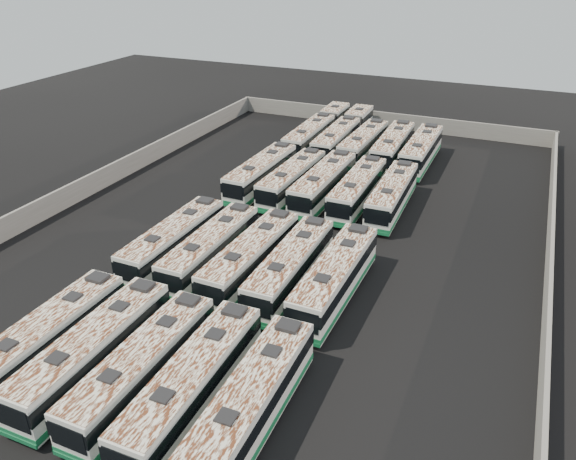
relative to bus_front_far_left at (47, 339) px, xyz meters
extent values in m
plane|color=black|center=(6.36, 21.79, -1.77)|extent=(140.00, 140.00, 0.00)
cube|color=slate|center=(6.36, 58.09, -0.67)|extent=(45.20, 0.30, 2.20)
cube|color=slate|center=(28.66, 21.79, -0.67)|extent=(0.30, 73.20, 2.20)
cube|color=slate|center=(-15.94, 21.79, -0.67)|extent=(0.30, 73.20, 2.20)
cube|color=silver|center=(0.00, 0.00, -0.02)|extent=(2.60, 12.17, 2.78)
cube|color=#14653A|center=(0.00, 0.00, -1.04)|extent=(2.65, 12.22, 0.43)
cube|color=black|center=(0.00, 0.00, 0.44)|extent=(2.66, 12.23, 0.93)
cube|color=silver|center=(0.00, 0.00, 1.40)|extent=(2.55, 11.92, 0.07)
cube|color=black|center=(0.01, -2.68, 1.51)|extent=(0.97, 0.97, 0.14)
cube|color=black|center=(-0.01, 2.67, 1.51)|extent=(0.97, 0.97, 0.14)
cube|color=black|center=(-0.03, 5.10, 1.56)|extent=(1.32, 1.12, 0.26)
cylinder|color=black|center=(1.11, -3.88, -1.26)|extent=(0.29, 1.01, 1.01)
cylinder|color=black|center=(-1.11, 3.88, -1.26)|extent=(0.29, 1.01, 1.01)
cylinder|color=black|center=(1.06, 3.89, -1.26)|extent=(0.29, 1.01, 1.01)
cube|color=silver|center=(3.52, 0.28, 0.01)|extent=(2.67, 12.34, 2.82)
cube|color=#14653A|center=(3.52, 0.28, -1.03)|extent=(2.72, 12.39, 0.43)
cube|color=black|center=(3.52, 0.28, 0.47)|extent=(2.73, 12.40, 0.94)
cube|color=black|center=(3.57, -5.90, 0.34)|extent=(2.26, 0.08, 1.49)
cube|color=#14653A|center=(3.57, -5.90, -1.23)|extent=(2.57, 0.12, 0.29)
cube|color=silver|center=(3.52, 0.28, 1.45)|extent=(2.62, 12.09, 0.07)
cube|color=black|center=(3.54, -2.43, 1.55)|extent=(0.98, 0.98, 0.14)
cube|color=black|center=(3.49, 2.99, 1.55)|extent=(0.98, 0.98, 0.14)
cube|color=black|center=(3.47, 5.45, 1.60)|extent=(1.34, 1.14, 0.27)
cylinder|color=black|center=(2.45, -3.67, -1.25)|extent=(0.30, 1.03, 1.03)
cylinder|color=black|center=(4.65, -3.65, -1.25)|extent=(0.30, 1.03, 1.03)
cylinder|color=black|center=(2.39, 4.21, -1.25)|extent=(0.30, 1.03, 1.03)
cylinder|color=black|center=(4.58, 4.23, -1.25)|extent=(0.30, 1.03, 1.03)
cube|color=silver|center=(7.10, 0.28, -0.03)|extent=(2.52, 12.04, 2.76)
cube|color=#14653A|center=(7.10, 0.28, -1.04)|extent=(2.57, 12.09, 0.42)
cube|color=black|center=(7.10, 0.28, 0.42)|extent=(2.58, 12.10, 0.92)
cube|color=black|center=(7.10, -5.76, 0.29)|extent=(2.21, 0.06, 1.45)
cube|color=#14653A|center=(7.10, -5.76, -1.24)|extent=(2.51, 0.10, 0.28)
cube|color=silver|center=(7.10, 0.28, 1.37)|extent=(2.47, 11.80, 0.07)
cube|color=black|center=(7.10, -2.37, 1.48)|extent=(0.95, 0.95, 0.14)
cube|color=black|center=(7.09, 2.93, 1.48)|extent=(0.95, 0.95, 0.14)
cube|color=black|center=(7.09, 5.33, 1.53)|extent=(1.31, 1.11, 0.26)
cylinder|color=black|center=(6.03, -3.58, -1.26)|extent=(0.28, 1.00, 1.00)
cylinder|color=black|center=(8.18, -3.57, -1.26)|extent=(0.28, 1.00, 1.00)
cylinder|color=black|center=(6.02, 4.13, -1.26)|extent=(0.28, 1.00, 1.00)
cylinder|color=black|center=(8.17, 4.13, -1.26)|extent=(0.28, 1.00, 1.00)
cube|color=silver|center=(10.55, 0.23, 0.01)|extent=(2.80, 12.38, 2.83)
cube|color=#14653A|center=(10.55, 0.23, -1.03)|extent=(2.85, 12.43, 0.43)
cube|color=black|center=(10.55, 0.23, 0.48)|extent=(2.86, 12.44, 0.95)
cube|color=silver|center=(10.55, 0.23, 1.45)|extent=(2.74, 12.13, 0.07)
cube|color=black|center=(10.60, -2.49, 1.55)|extent=(0.99, 0.99, 0.14)
cube|color=black|center=(10.50, 2.94, 1.55)|extent=(0.99, 0.99, 0.14)
cube|color=black|center=(10.45, 5.41, 1.61)|extent=(1.36, 1.16, 0.27)
cylinder|color=black|center=(9.52, -3.74, -1.25)|extent=(0.31, 1.03, 1.03)
cylinder|color=black|center=(11.72, -3.70, -1.25)|extent=(0.31, 1.03, 1.03)
cylinder|color=black|center=(9.37, 4.15, -1.25)|extent=(0.31, 1.03, 1.03)
cylinder|color=black|center=(11.57, 4.19, -1.25)|extent=(0.31, 1.03, 1.03)
cube|color=silver|center=(14.20, 0.27, -0.02)|extent=(2.74, 12.20, 2.79)
cube|color=#14653A|center=(14.20, 0.27, -1.04)|extent=(2.79, 12.25, 0.43)
cube|color=black|center=(14.20, 0.27, 0.44)|extent=(2.80, 12.26, 0.93)
cube|color=silver|center=(14.20, 0.27, 1.41)|extent=(2.68, 11.95, 0.07)
cube|color=black|center=(14.25, -2.40, 1.51)|extent=(0.98, 0.98, 0.14)
cube|color=black|center=(14.16, 2.95, 1.51)|extent=(0.98, 0.98, 0.14)
cube|color=black|center=(14.12, 5.38, 1.56)|extent=(1.34, 1.14, 0.26)
cylinder|color=black|center=(13.05, 4.15, -1.26)|extent=(0.30, 1.02, 1.01)
cylinder|color=black|center=(15.22, 4.18, -1.26)|extent=(0.30, 1.02, 1.01)
cube|color=silver|center=(-0.06, 14.09, -0.02)|extent=(2.61, 12.14, 2.78)
cube|color=#14653A|center=(-0.06, 14.09, -1.04)|extent=(2.66, 12.19, 0.42)
cube|color=black|center=(-0.06, 14.09, 0.44)|extent=(2.67, 12.20, 0.93)
cube|color=black|center=(-0.10, 8.01, 0.31)|extent=(2.22, 0.07, 1.46)
cube|color=#14653A|center=(-0.10, 8.01, -1.24)|extent=(2.53, 0.12, 0.28)
cube|color=silver|center=(-0.06, 14.09, 1.40)|extent=(2.55, 11.89, 0.07)
cube|color=black|center=(-0.07, 11.42, 1.50)|extent=(0.97, 0.97, 0.14)
cube|color=black|center=(-0.04, 16.75, 1.50)|extent=(0.97, 0.97, 0.14)
cube|color=black|center=(-0.02, 19.18, 1.55)|extent=(1.32, 1.12, 0.26)
cylinder|color=black|center=(-1.16, 10.22, -1.26)|extent=(0.29, 1.01, 1.01)
cylinder|color=black|center=(1.00, 10.20, -1.26)|extent=(0.29, 1.01, 1.01)
cylinder|color=black|center=(-1.11, 17.97, -1.26)|extent=(0.29, 1.01, 1.01)
cylinder|color=black|center=(1.05, 17.96, -1.26)|extent=(0.29, 1.01, 1.01)
cube|color=silver|center=(3.45, 14.14, -0.03)|extent=(2.55, 12.06, 2.76)
cube|color=#14653A|center=(3.45, 14.14, -1.04)|extent=(2.60, 12.11, 0.42)
cube|color=black|center=(3.45, 14.14, 0.42)|extent=(2.61, 12.12, 0.92)
cube|color=black|center=(3.47, 8.09, 0.29)|extent=(2.21, 0.07, 1.46)
cube|color=#14653A|center=(3.47, 8.09, -1.24)|extent=(2.51, 0.11, 0.28)
cube|color=silver|center=(3.45, 14.14, 1.38)|extent=(2.50, 11.82, 0.07)
cube|color=black|center=(3.46, 11.49, 1.48)|extent=(0.96, 0.96, 0.14)
cube|color=black|center=(3.44, 16.79, 1.48)|extent=(0.96, 0.96, 0.14)
cube|color=black|center=(3.43, 19.20, 1.53)|extent=(1.31, 1.11, 0.26)
cylinder|color=black|center=(2.39, 10.28, -1.26)|extent=(0.28, 1.01, 1.00)
cylinder|color=black|center=(4.54, 10.28, -1.26)|extent=(0.28, 1.01, 1.00)
cylinder|color=black|center=(2.36, 17.99, -1.26)|extent=(0.28, 1.01, 1.00)
cylinder|color=black|center=(4.51, 18.00, -1.26)|extent=(0.28, 1.01, 1.00)
cube|color=silver|center=(7.11, 14.08, 0.01)|extent=(2.86, 12.40, 2.83)
cube|color=#14653A|center=(7.11, 14.08, -1.02)|extent=(2.91, 12.46, 0.43)
cube|color=black|center=(7.11, 14.08, 0.48)|extent=(2.92, 12.47, 0.95)
cube|color=black|center=(6.97, 7.89, 0.34)|extent=(2.26, 0.11, 1.49)
cube|color=#14653A|center=(6.97, 7.89, -1.23)|extent=(2.57, 0.16, 0.29)
cube|color=silver|center=(7.11, 14.08, 1.46)|extent=(2.80, 12.16, 0.07)
cube|color=black|center=(7.05, 11.36, 1.56)|extent=(1.00, 1.00, 0.14)
cube|color=black|center=(7.17, 16.80, 1.56)|extent=(1.00, 1.00, 0.14)
cube|color=black|center=(7.23, 19.26, 1.61)|extent=(1.36, 1.16, 0.27)
cylinder|color=black|center=(5.92, 10.15, -1.25)|extent=(0.31, 1.04, 1.03)
cylinder|color=black|center=(8.12, 10.10, -1.25)|extent=(0.31, 1.04, 1.03)
cylinder|color=black|center=(6.10, 18.06, -1.25)|extent=(0.31, 1.04, 1.03)
cylinder|color=black|center=(8.30, 18.00, -1.25)|extent=(0.31, 1.04, 1.03)
cube|color=silver|center=(10.52, 14.05, -0.01)|extent=(2.69, 12.26, 2.80)
cube|color=#14653A|center=(10.52, 14.05, -1.03)|extent=(2.74, 12.31, 0.43)
cube|color=black|center=(10.52, 14.05, 0.46)|extent=(2.75, 12.32, 0.94)
cube|color=black|center=(10.59, 7.92, 0.32)|extent=(2.24, 0.09, 1.48)
cube|color=#14653A|center=(10.59, 7.92, -1.24)|extent=(2.55, 0.13, 0.29)
cube|color=silver|center=(10.52, 14.05, 1.43)|extent=(2.64, 12.02, 0.07)
cube|color=black|center=(10.55, 11.36, 1.53)|extent=(0.98, 0.98, 0.14)
cube|color=black|center=(10.49, 16.74, 1.53)|extent=(0.98, 0.98, 0.14)
cube|color=black|center=(10.46, 19.19, 1.58)|extent=(1.34, 1.14, 0.27)
cylinder|color=black|center=(9.48, 10.13, -1.26)|extent=(0.30, 1.02, 1.02)
cylinder|color=black|center=(11.66, 10.15, -1.26)|extent=(0.30, 1.02, 1.02)
cylinder|color=black|center=(9.39, 17.95, -1.26)|extent=(0.30, 1.02, 1.02)
cylinder|color=black|center=(11.57, 17.98, -1.26)|extent=(0.30, 1.02, 1.02)
cube|color=silver|center=(14.15, 13.92, 0.03)|extent=(2.72, 12.52, 2.86)
cube|color=#14653A|center=(14.15, 13.92, -1.02)|extent=(2.77, 12.57, 0.44)
cube|color=black|center=(14.15, 13.92, 0.50)|extent=(2.78, 12.58, 0.96)
cube|color=black|center=(14.09, 7.65, 0.37)|extent=(2.29, 0.08, 1.51)
cube|color=#14653A|center=(14.09, 7.65, -1.22)|extent=(2.60, 0.12, 0.29)
cube|color=silver|center=(14.15, 13.92, 1.49)|extent=(2.67, 12.27, 0.07)
cube|color=black|center=(14.12, 11.17, 1.60)|extent=(1.00, 1.00, 0.15)
cube|color=black|center=(14.17, 16.66, 1.60)|extent=(1.00, 1.00, 0.15)
cube|color=black|center=(14.20, 19.16, 1.65)|extent=(1.36, 1.16, 0.27)
cylinder|color=black|center=(12.99, 9.93, -1.24)|extent=(0.30, 1.04, 1.04)
cylinder|color=black|center=(15.22, 9.91, -1.24)|extent=(0.30, 1.04, 1.04)
cylinder|color=black|center=(13.07, 17.92, -1.24)|extent=(0.30, 1.04, 1.04)
cylinder|color=black|center=(15.30, 17.90, -1.24)|extent=(0.30, 1.04, 1.04)
cube|color=silver|center=(-0.08, 30.61, 0.02)|extent=(2.77, 12.46, 2.85)
cube|color=#14653A|center=(-0.08, 30.61, -1.02)|extent=(2.82, 12.51, 0.43)
cube|color=black|center=(-0.08, 30.61, 0.49)|extent=(2.83, 12.52, 0.95)
cube|color=black|center=(-0.17, 24.38, 0.36)|extent=(2.28, 0.09, 1.50)
cube|color=#14653A|center=(-0.17, 24.38, -1.23)|extent=(2.59, 0.14, 0.29)
cube|color=silver|center=(-0.08, 30.61, 1.48)|extent=(2.71, 12.21, 0.07)
cube|color=black|center=(-0.12, 27.88, 1.58)|extent=(1.00, 1.00, 0.14)
cube|color=black|center=(-0.04, 33.35, 1.58)|extent=(1.00, 1.00, 0.14)
cube|color=black|center=(-0.01, 35.83, 1.63)|extent=(1.36, 1.16, 0.27)
cylinder|color=black|center=(-1.24, 26.65, -1.25)|extent=(0.30, 1.04, 1.04)
cylinder|color=black|center=(0.97, 26.62, -1.25)|extent=(0.30, 1.04, 1.04)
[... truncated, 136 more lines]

